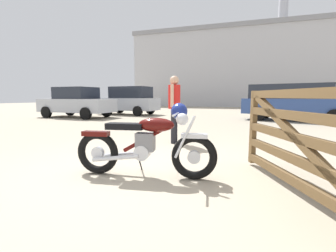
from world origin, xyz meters
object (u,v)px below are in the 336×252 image
(bystander, at_px, (174,102))
(timber_gate, at_px, (316,140))
(vintage_motorcycle, at_px, (148,143))
(dark_sedan_left, at_px, (294,101))
(blue_hatchback_right, at_px, (77,102))
(silver_sedan_mid, at_px, (129,100))

(bystander, bearing_deg, timber_gate, 129.17)
(vintage_motorcycle, relative_size, bystander, 1.24)
(bystander, xyz_separation_m, dark_sedan_left, (3.31, 7.23, -0.08))
(bystander, relative_size, blue_hatchback_right, 0.39)
(blue_hatchback_right, bearing_deg, dark_sedan_left, -168.01)
(timber_gate, relative_size, silver_sedan_mid, 0.59)
(blue_hatchback_right, bearing_deg, timber_gate, 143.49)
(vintage_motorcycle, relative_size, dark_sedan_left, 0.42)
(silver_sedan_mid, bearing_deg, blue_hatchback_right, 61.47)
(timber_gate, xyz_separation_m, dark_sedan_left, (0.71, 9.87, 0.24))
(timber_gate, height_order, bystander, bystander)
(bystander, bearing_deg, silver_sedan_mid, -56.98)
(vintage_motorcycle, distance_m, dark_sedan_left, 10.11)
(dark_sedan_left, bearing_deg, bystander, -103.41)
(silver_sedan_mid, distance_m, dark_sedan_left, 9.38)
(bystander, height_order, blue_hatchback_right, blue_hatchback_right)
(silver_sedan_mid, bearing_deg, dark_sedan_left, 177.96)
(timber_gate, height_order, blue_hatchback_right, blue_hatchback_right)
(dark_sedan_left, bearing_deg, vintage_motorcycle, -94.66)
(timber_gate, relative_size, blue_hatchback_right, 0.55)
(vintage_motorcycle, xyz_separation_m, silver_sedan_mid, (-6.62, 10.12, 0.43))
(timber_gate, bearing_deg, blue_hatchback_right, 26.69)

